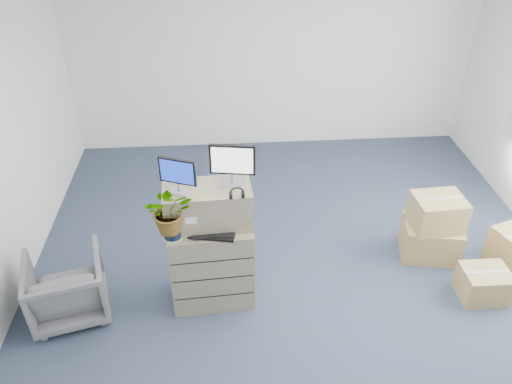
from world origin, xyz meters
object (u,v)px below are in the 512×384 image
at_px(office_chair, 67,284).
at_px(filing_cabinet_lower, 212,263).
at_px(monitor_right, 232,163).
at_px(water_bottle, 216,214).
at_px(potted_plant, 170,216).
at_px(keyboard, 212,234).
at_px(monitor_left, 178,174).

bearing_deg(office_chair, filing_cabinet_lower, 169.22).
distance_m(filing_cabinet_lower, monitor_right, 1.16).
bearing_deg(water_bottle, office_chair, -175.71).
bearing_deg(potted_plant, filing_cabinet_lower, 23.38).
relative_size(water_bottle, potted_plant, 0.49).
xyz_separation_m(keyboard, potted_plant, (-0.37, -0.01, 0.24)).
bearing_deg(filing_cabinet_lower, office_chair, -179.74).
relative_size(monitor_right, office_chair, 0.56).
relative_size(monitor_right, keyboard, 0.96).
relative_size(water_bottle, office_chair, 0.32).
bearing_deg(office_chair, monitor_left, 169.88).
xyz_separation_m(monitor_left, keyboard, (0.28, -0.14, -0.60)).
xyz_separation_m(keyboard, office_chair, (-1.48, 0.05, -0.60)).
bearing_deg(water_bottle, potted_plant, -157.52).
height_order(filing_cabinet_lower, office_chair, filing_cabinet_lower).
relative_size(monitor_right, potted_plant, 0.86).
xyz_separation_m(monitor_left, potted_plant, (-0.09, -0.14, -0.35)).
bearing_deg(monitor_left, potted_plant, -100.09).
distance_m(filing_cabinet_lower, water_bottle, 0.61).
height_order(water_bottle, potted_plant, potted_plant).
relative_size(potted_plant, office_chair, 0.65).
height_order(water_bottle, office_chair, water_bottle).
xyz_separation_m(monitor_right, office_chair, (-1.70, -0.18, -1.23)).
bearing_deg(monitor_right, potted_plant, -148.67).
height_order(monitor_left, keyboard, monitor_left).
bearing_deg(filing_cabinet_lower, monitor_left, 177.05).
bearing_deg(monitor_left, office_chair, -154.57).
distance_m(water_bottle, office_chair, 1.68).
height_order(monitor_right, water_bottle, monitor_right).
xyz_separation_m(filing_cabinet_lower, monitor_left, (-0.25, -0.00, 1.09)).
height_order(keyboard, potted_plant, potted_plant).
height_order(keyboard, office_chair, keyboard).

